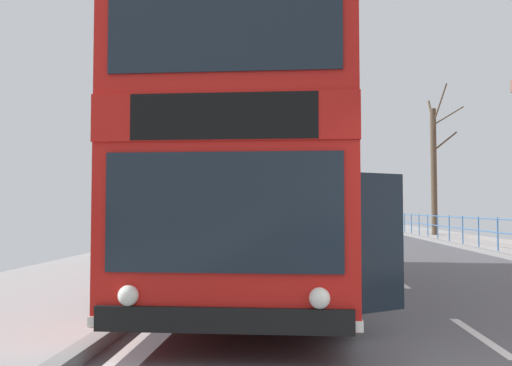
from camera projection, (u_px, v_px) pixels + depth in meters
name	position (u px, v px, depth m)	size (l,w,h in m)	color
double_decker_bus_main	(263.00, 168.00, 10.43)	(3.30, 10.78, 4.34)	red
pedestrian_railing_far_kerb	(498.00, 229.00, 17.36)	(0.05, 31.88, 1.08)	#386BA8
bare_tree_far_00	(434.00, 166.00, 28.47)	(1.99, 1.93, 7.80)	#4C3D2D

